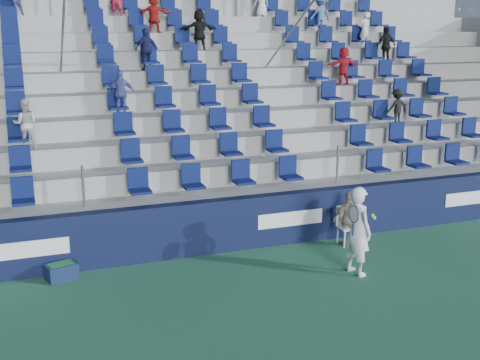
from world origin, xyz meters
The scene contains 7 objects.
ground centered at (0.00, 0.00, 0.00)m, with size 70.00×70.00×0.00m, color #2E6C47.
sponsor_wall centered at (0.00, 3.15, 0.60)m, with size 24.00×0.32×1.20m.
grandstand centered at (0.00, 8.24, 2.14)m, with size 24.00×8.17×6.63m.
tennis_player centered at (2.06, 1.01, 0.92)m, with size 0.70×0.76×1.83m.
line_judge_chair centered at (2.74, 2.64, 0.51)m, with size 0.40×0.41×0.90m.
line_judge centered at (2.74, 2.50, 0.63)m, with size 0.74×0.31×1.26m, color tan.
ball_bin centered at (-3.60, 2.75, 0.18)m, with size 0.68×0.54×0.33m.
Camera 1 is at (-4.05, -8.93, 4.90)m, focal length 45.00 mm.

